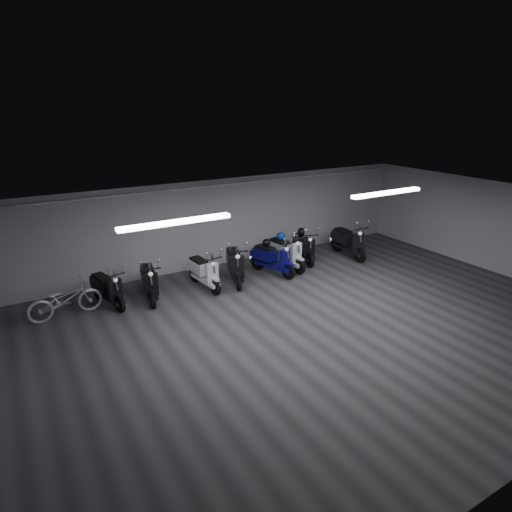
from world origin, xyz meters
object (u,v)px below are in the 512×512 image
scooter_0 (107,283)px  scooter_8 (349,237)px  scooter_3 (235,259)px  scooter_4 (273,253)px  helmet_1 (266,243)px  scooter_1 (149,276)px  scooter_6 (286,247)px  scooter_7 (304,242)px  scooter_2 (204,267)px  helmet_2 (301,232)px  helmet_0 (280,236)px  bicycle (64,296)px

scooter_0 → scooter_8: size_ratio=0.87×
scooter_3 → scooter_8: (4.38, -0.01, 0.00)m
scooter_4 → helmet_1: 0.39m
scooter_0 → scooter_1: size_ratio=0.94×
scooter_6 → scooter_8: 2.48m
scooter_7 → helmet_1: 1.65m
scooter_0 → scooter_8: (8.00, -0.27, 0.10)m
scooter_0 → scooter_7: scooter_7 is taller
scooter_2 → scooter_3: size_ratio=0.91×
scooter_7 → helmet_2: 0.39m
scooter_3 → helmet_1: bearing=28.3°
helmet_1 → helmet_2: size_ratio=0.93×
scooter_2 → scooter_8: size_ratio=0.91×
scooter_8 → scooter_4: bearing=-175.1°
scooter_3 → helmet_0: size_ratio=7.11×
scooter_0 → helmet_1: 4.82m
scooter_4 → bicycle: bearing=159.2°
scooter_3 → helmet_2: (2.86, 0.64, 0.25)m
scooter_0 → scooter_7: (6.41, 0.14, 0.04)m
scooter_4 → scooter_6: size_ratio=0.96×
helmet_0 → scooter_2: bearing=-172.0°
helmet_0 → scooter_4: bearing=-140.8°
scooter_3 → helmet_2: scooter_3 is taller
scooter_4 → helmet_0: scooter_4 is taller
scooter_4 → scooter_8: (3.11, 0.05, 0.04)m
scooter_2 → scooter_8: (5.37, -0.03, 0.06)m
bicycle → helmet_2: 7.55m
scooter_0 → scooter_2: (2.63, -0.23, 0.03)m
scooter_0 → scooter_3: scooter_3 is taller
scooter_6 → scooter_4: bearing=-167.5°
helmet_1 → bicycle: bearing=-179.7°
bicycle → scooter_4: bearing=-97.7°
scooter_0 → helmet_2: (6.48, 0.38, 0.34)m
bicycle → helmet_1: size_ratio=6.81×
scooter_4 → helmet_1: bearing=90.0°
scooter_6 → scooter_7: 0.93m
scooter_3 → scooter_6: bearing=24.6°
scooter_8 → helmet_0: 2.57m
scooter_1 → scooter_3: (2.55, -0.10, 0.05)m
bicycle → helmet_2: size_ratio=6.33×
scooter_1 → scooter_8: scooter_8 is taller
scooter_2 → helmet_2: bearing=2.8°
scooter_1 → scooter_6: bearing=11.4°
scooter_4 → scooter_8: scooter_8 is taller
scooter_0 → scooter_3: 3.63m
helmet_1 → scooter_2: bearing=-176.0°
helmet_2 → scooter_0: bearing=-176.6°
scooter_7 → bicycle: size_ratio=1.02×
scooter_0 → scooter_3: bearing=-19.9°
scooter_2 → scooter_6: size_ratio=0.92×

